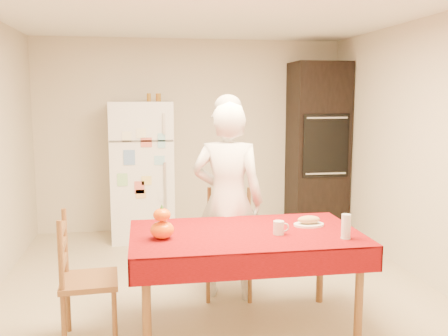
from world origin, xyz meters
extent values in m
plane|color=tan|center=(0.00, 0.00, 0.00)|extent=(4.50, 4.50, 0.00)
cube|color=beige|center=(0.00, 2.25, 1.25)|extent=(4.00, 0.02, 2.50)
cube|color=beige|center=(0.00, -2.25, 1.25)|extent=(4.00, 0.02, 2.50)
cube|color=beige|center=(2.00, 0.00, 1.25)|extent=(0.02, 4.50, 2.50)
cube|color=white|center=(0.00, 0.00, 2.50)|extent=(4.00, 4.50, 0.02)
cube|color=brown|center=(0.55, 2.23, 1.50)|extent=(0.22, 0.02, 0.30)
cube|color=white|center=(-0.65, 1.88, 0.85)|extent=(0.75, 0.70, 1.70)
cube|color=silver|center=(-0.39, 1.51, 1.45)|extent=(0.03, 0.03, 0.25)
cube|color=silver|center=(-0.39, 1.51, 0.70)|extent=(0.03, 0.03, 0.60)
cube|color=black|center=(1.63, 1.93, 1.10)|extent=(0.70, 0.60, 2.20)
cube|color=black|center=(1.63, 1.62, 1.15)|extent=(0.59, 0.02, 0.80)
cylinder|color=brown|center=(-0.64, -1.16, 0.35)|extent=(0.06, 0.06, 0.71)
cylinder|color=brown|center=(-0.64, -0.38, 0.35)|extent=(0.06, 0.06, 0.71)
cylinder|color=brown|center=(0.84, -1.16, 0.35)|extent=(0.06, 0.06, 0.71)
cylinder|color=brown|center=(0.84, -0.38, 0.35)|extent=(0.06, 0.06, 0.71)
cube|color=brown|center=(0.10, -0.77, 0.73)|extent=(1.60, 0.90, 0.04)
cube|color=#4F0504|center=(0.10, -0.77, 0.76)|extent=(1.70, 1.00, 0.01)
cylinder|color=brown|center=(-0.11, -0.25, 0.21)|extent=(0.04, 0.04, 0.43)
cylinder|color=brown|center=(-0.05, 0.08, 0.21)|extent=(0.04, 0.04, 0.43)
cylinder|color=brown|center=(0.24, -0.31, 0.21)|extent=(0.04, 0.04, 0.43)
cylinder|color=brown|center=(0.30, 0.02, 0.21)|extent=(0.04, 0.04, 0.43)
cube|color=brown|center=(0.10, -0.11, 0.45)|extent=(0.48, 0.47, 0.04)
cube|color=brown|center=(0.12, 0.05, 0.70)|extent=(0.36, 0.09, 0.50)
cylinder|color=brown|center=(-0.86, -0.94, 0.21)|extent=(0.04, 0.04, 0.43)
cylinder|color=brown|center=(-1.20, -0.96, 0.21)|extent=(0.04, 0.04, 0.43)
cylinder|color=brown|center=(-0.88, -0.58, 0.21)|extent=(0.04, 0.04, 0.43)
cylinder|color=brown|center=(-1.22, -0.60, 0.21)|extent=(0.04, 0.04, 0.43)
cube|color=brown|center=(-1.04, -0.77, 0.45)|extent=(0.43, 0.44, 0.04)
cube|color=brown|center=(-1.21, -0.78, 0.70)|extent=(0.05, 0.36, 0.50)
imported|color=silver|center=(0.08, -0.13, 0.86)|extent=(0.72, 0.59, 1.72)
cylinder|color=silver|center=(0.33, -0.88, 0.81)|extent=(0.08, 0.08, 0.10)
ellipsoid|color=#D43C04|center=(-0.51, -0.85, 0.83)|extent=(0.17, 0.17, 0.13)
ellipsoid|color=#E95405|center=(-0.51, -0.85, 0.94)|extent=(0.12, 0.12, 0.09)
cylinder|color=silver|center=(0.77, -1.06, 0.85)|extent=(0.07, 0.07, 0.18)
cylinder|color=white|center=(0.63, -0.68, 0.77)|extent=(0.24, 0.24, 0.02)
ellipsoid|color=#A38450|center=(0.63, -0.68, 0.81)|extent=(0.18, 0.10, 0.06)
cylinder|color=#97641B|center=(-0.55, 1.93, 1.75)|extent=(0.05, 0.05, 0.10)
cylinder|color=#97571B|center=(-0.44, 1.93, 1.75)|extent=(0.05, 0.05, 0.10)
cylinder|color=#8D5F19|center=(-0.43, 1.93, 1.75)|extent=(0.05, 0.05, 0.10)
camera|label=1|loc=(-0.64, -4.31, 1.76)|focal=40.00mm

